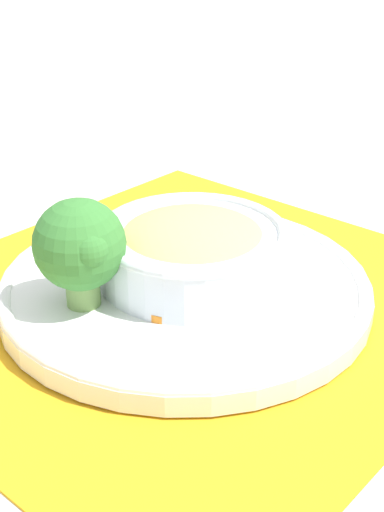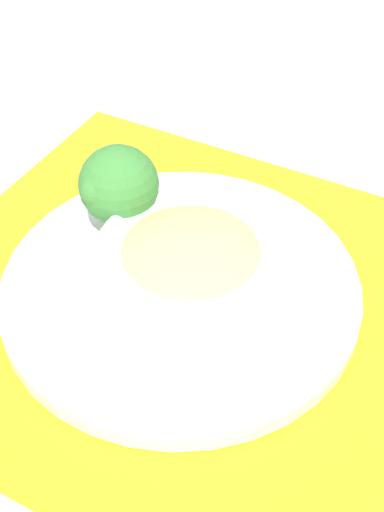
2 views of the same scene
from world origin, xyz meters
name	(u,v)px [view 1 (image 1 of 2)]	position (x,y,z in m)	size (l,w,h in m)	color
ground_plane	(185,302)	(0.00, 0.00, 0.00)	(4.00, 4.00, 0.00)	beige
placemat	(185,300)	(0.00, 0.00, 0.00)	(0.45, 0.47, 0.00)	orange
plate	(185,286)	(0.00, 0.00, 0.02)	(0.30, 0.30, 0.02)	white
bowl	(193,248)	(0.00, -0.01, 0.05)	(0.15, 0.15, 0.05)	silver
broccoli_floret	(80,246)	(0.04, 0.08, 0.07)	(0.07, 0.07, 0.08)	#759E51
carrot_slice_near	(169,305)	(-0.02, 0.04, 0.02)	(0.05, 0.05, 0.01)	orange
carrot_slice_middle	(185,306)	(-0.03, 0.03, 0.02)	(0.05, 0.05, 0.01)	orange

